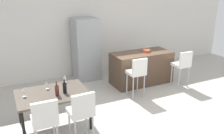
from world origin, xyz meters
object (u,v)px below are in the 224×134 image
Objects in this scene: kitchen_island at (141,68)px; wine_bottle_middle at (65,88)px; wine_glass_left at (47,83)px; wine_glass_far at (65,77)px; dining_chair_far at (82,111)px; refrigerator at (86,49)px; dining_chair_near at (45,119)px; bar_chair_left at (137,71)px; fruit_bowl at (146,51)px; potted_plant at (160,57)px; wine_bottle_inner at (57,90)px; dining_table at (53,96)px; bar_chair_middle at (183,64)px; wine_glass_right at (23,91)px.

wine_bottle_middle is at bearing -153.21° from kitchen_island.
wine_glass_left and wine_glass_far have the same top height.
dining_chair_far is 0.57× the size of refrigerator.
wine_bottle_middle is 2.70m from refrigerator.
wine_glass_far is at bearing 61.77° from dining_chair_near.
wine_bottle_middle is 0.15× the size of refrigerator.
bar_chair_left is 2.80m from dining_chair_near.
wine_glass_far is 2.71m from fruit_bowl.
dining_chair_far is 6.03× the size of wine_glass_left.
wine_bottle_middle is (-2.60, -1.31, 0.39)m from kitchen_island.
bar_chair_left reaches higher than wine_glass_left.
wine_bottle_middle is at bearing -164.86° from bar_chair_left.
refrigerator is at bearing 179.80° from potted_plant.
dining_chair_far is at bearing -111.22° from refrigerator.
wine_bottle_inner is (-2.13, -0.58, 0.15)m from bar_chair_left.
potted_plant is at bearing 35.28° from kitchen_island.
fruit_bowl is at bearing 25.11° from wine_bottle_inner.
wine_glass_far is (0.36, 0.40, 0.19)m from dining_table.
wine_bottle_middle is 4.76m from potted_plant.
dining_chair_far is at bearing -159.32° from bar_chair_middle.
wine_glass_far is at bearing 48.06° from dining_table.
bar_chair_middle is 2.83m from refrigerator.
dining_table is 2.50× the size of potted_plant.
wine_glass_left is 1.00× the size of wine_glass_far.
wine_glass_left is at bearing -157.39° from wine_glass_far.
bar_chair_left is 1.00× the size of bar_chair_middle.
potted_plant is at bearing 33.83° from dining_chair_near.
dining_chair_near is (-3.95, -1.26, 0.00)m from bar_chair_middle.
wine_glass_far is (0.67, 1.24, 0.17)m from dining_chair_near.
wine_bottle_middle is at bearing -105.18° from wine_glass_far.
bar_chair_left reaches higher than dining_table.
bar_chair_middle is 3.69× the size of wine_bottle_inner.
refrigerator is (1.45, 2.43, 0.07)m from wine_bottle_inner.
wine_bottle_middle is 0.51× the size of potted_plant.
dining_chair_near is 1.00× the size of dining_chair_far.
dining_chair_near is at bearing -118.23° from wine_glass_far.
wine_glass_right is (-0.82, 0.90, 0.17)m from dining_chair_far.
kitchen_island is at bearing 26.29° from wine_bottle_inner.
fruit_bowl reaches higher than wine_glass_right.
kitchen_island reaches higher than wine_glass_left.
bar_chair_middle reaches higher than wine_glass_far.
refrigerator is (-2.13, 1.84, 0.22)m from bar_chair_middle.
bar_chair_left is 1.00× the size of dining_chair_near.
wine_bottle_middle reaches higher than wine_glass_far.
bar_chair_middle is 1.00× the size of dining_chair_far.
wine_bottle_inner is (0.37, 0.68, 0.15)m from dining_chair_near.
wine_bottle_middle is 1.59× the size of wine_glass_far.
fruit_bowl is (2.65, 2.03, 0.26)m from dining_chair_far.
dining_chair_far is at bearing -146.21° from bar_chair_left.
wine_bottle_middle is at bearing -13.23° from wine_glass_right.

